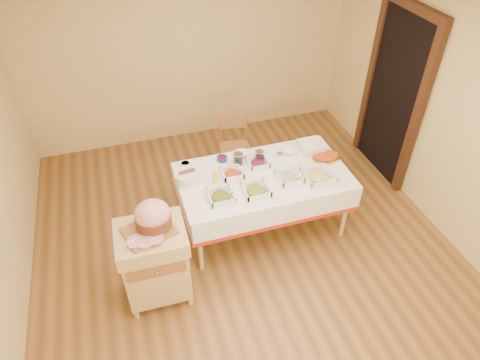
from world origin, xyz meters
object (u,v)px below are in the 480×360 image
preserve_jar_right (259,156)px  plate_stack (311,147)px  preserve_jar_left (238,159)px  mustard_bottle (215,176)px  bread_basket (187,176)px  brass_platter (326,157)px  butcher_cart (155,260)px  ham_on_board (152,218)px  dining_chair (235,147)px  dining_table (263,186)px

preserve_jar_right → plate_stack: preserve_jar_right is taller
preserve_jar_left → mustard_bottle: bearing=-145.0°
preserve_jar_left → bread_basket: (-0.59, -0.11, -0.01)m
mustard_bottle → brass_platter: (1.29, 0.02, -0.06)m
butcher_cart → ham_on_board: 0.51m
preserve_jar_left → preserve_jar_right: preserve_jar_left is taller
preserve_jar_right → plate_stack: size_ratio=0.48×
mustard_bottle → bread_basket: size_ratio=0.62×
preserve_jar_right → brass_platter: bearing=-14.8°
plate_stack → mustard_bottle: bearing=-169.9°
mustard_bottle → preserve_jar_left: bearing=35.0°
ham_on_board → preserve_jar_left: ham_on_board is taller
dining_chair → plate_stack: 1.09m
preserve_jar_left → bread_basket: 0.60m
dining_chair → bread_basket: bearing=-131.9°
mustard_bottle → brass_platter: mustard_bottle is taller
ham_on_board → preserve_jar_right: (1.28, 0.82, -0.19)m
preserve_jar_right → preserve_jar_left: bearing=177.3°
dining_chair → preserve_jar_left: preserve_jar_left is taller
butcher_cart → plate_stack: bearing=23.6°
dining_table → ham_on_board: 1.42m
dining_table → plate_stack: (0.67, 0.25, 0.22)m
ham_on_board → butcher_cart: bearing=-141.9°
preserve_jar_left → dining_table: bearing=-53.4°
preserve_jar_right → mustard_bottle: bearing=-159.1°
preserve_jar_left → preserve_jar_right: bearing=-2.7°
bread_basket → plate_stack: bread_basket is taller
dining_chair → ham_on_board: size_ratio=1.93×
plate_stack → dining_chair: bearing=131.1°
preserve_jar_left → mustard_bottle: (-0.32, -0.23, 0.02)m
preserve_jar_right → mustard_bottle: (-0.57, -0.22, 0.02)m
preserve_jar_left → brass_platter: size_ratio=0.40×
butcher_cart → bread_basket: size_ratio=3.21×
dining_table → dining_chair: (-0.01, 1.03, -0.16)m
preserve_jar_left → plate_stack: bearing=-1.0°
bread_basket → dining_table: bearing=-11.0°
dining_chair → butcher_cart: bearing=-128.1°
mustard_bottle → dining_table: bearing=-4.5°
brass_platter → preserve_jar_left: bearing=168.1°
dining_table → preserve_jar_left: preserve_jar_left is taller
dining_chair → bread_basket: bread_basket is taller
dining_table → preserve_jar_left: bearing=126.6°
mustard_bottle → bread_basket: 0.29m
preserve_jar_left → butcher_cart: bearing=-141.4°
preserve_jar_right → mustard_bottle: 0.61m
ham_on_board → preserve_jar_left: (1.04, 0.83, -0.19)m
dining_chair → ham_on_board: bearing=-127.7°
dining_table → dining_chair: 1.04m
dining_table → ham_on_board: size_ratio=4.08×
butcher_cart → plate_stack: size_ratio=3.47×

